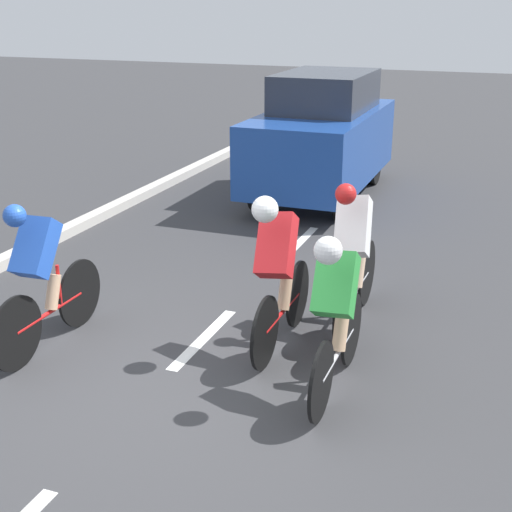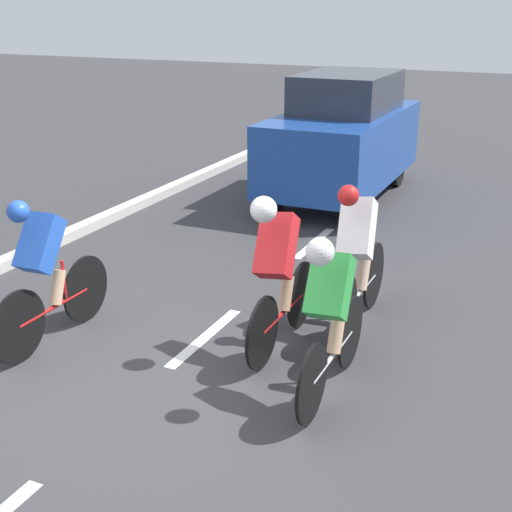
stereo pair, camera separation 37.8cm
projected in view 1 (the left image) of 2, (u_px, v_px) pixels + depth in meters
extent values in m
plane|color=#38383A|center=(154.00, 389.00, 6.19)|extent=(60.00, 60.00, 0.00)
cube|color=white|center=(204.00, 338.00, 7.10)|extent=(0.12, 1.40, 0.01)
cube|color=white|center=(300.00, 242.00, 9.91)|extent=(0.12, 1.40, 0.01)
cylinder|color=black|center=(367.00, 273.00, 7.81)|extent=(0.03, 0.72, 0.72)
cylinder|color=black|center=(343.00, 309.00, 6.90)|extent=(0.03, 0.72, 0.72)
cylinder|color=#B7B7BC|center=(356.00, 290.00, 7.36)|extent=(0.04, 1.04, 0.04)
cylinder|color=#B7B7BC|center=(361.00, 265.00, 7.44)|extent=(0.04, 0.04, 0.42)
cylinder|color=white|center=(357.00, 279.00, 7.37)|extent=(0.07, 0.07, 0.16)
cylinder|color=beige|center=(358.00, 271.00, 7.36)|extent=(0.12, 0.23, 0.36)
cube|color=white|center=(353.00, 226.00, 7.04)|extent=(0.39, 0.50, 0.63)
sphere|color=red|center=(346.00, 194.00, 6.73)|extent=(0.20, 0.20, 0.20)
cylinder|color=black|center=(298.00, 294.00, 7.30)|extent=(0.03, 0.69, 0.69)
cylinder|color=black|center=(265.00, 333.00, 6.44)|extent=(0.03, 0.69, 0.69)
cylinder|color=red|center=(282.00, 312.00, 6.87)|extent=(0.04, 0.97, 0.04)
cylinder|color=red|center=(288.00, 286.00, 6.95)|extent=(0.04, 0.04, 0.42)
cylinder|color=white|center=(284.00, 301.00, 6.88)|extent=(0.07, 0.07, 0.16)
cylinder|color=#DBAD84|center=(285.00, 292.00, 6.87)|extent=(0.12, 0.23, 0.36)
cube|color=red|center=(276.00, 245.00, 6.55)|extent=(0.39, 0.50, 0.63)
sphere|color=white|center=(265.00, 209.00, 6.23)|extent=(0.24, 0.24, 0.24)
cylinder|color=black|center=(352.00, 329.00, 6.54)|extent=(0.03, 0.67, 0.67)
cylinder|color=black|center=(321.00, 382.00, 5.64)|extent=(0.03, 0.67, 0.67)
cylinder|color=#B7B7BC|center=(338.00, 354.00, 6.09)|extent=(0.04, 1.01, 0.04)
cylinder|color=#B7B7BC|center=(344.00, 323.00, 6.17)|extent=(0.04, 0.04, 0.42)
cylinder|color=white|center=(339.00, 341.00, 6.10)|extent=(0.07, 0.07, 0.16)
cylinder|color=#DBAD84|center=(341.00, 331.00, 6.10)|extent=(0.12, 0.23, 0.36)
cube|color=green|center=(336.00, 284.00, 5.78)|extent=(0.35, 0.46, 0.56)
sphere|color=white|center=(328.00, 250.00, 5.47)|extent=(0.23, 0.23, 0.23)
cylinder|color=black|center=(80.00, 293.00, 7.30)|extent=(0.03, 0.70, 0.70)
cylinder|color=black|center=(16.00, 333.00, 6.42)|extent=(0.03, 0.70, 0.70)
cylinder|color=red|center=(50.00, 312.00, 6.86)|extent=(0.04, 1.00, 0.04)
cylinder|color=red|center=(59.00, 285.00, 6.94)|extent=(0.04, 0.04, 0.42)
cylinder|color=#1999D8|center=(52.00, 300.00, 6.87)|extent=(0.07, 0.07, 0.16)
cylinder|color=#DBAD84|center=(53.00, 292.00, 6.86)|extent=(0.12, 0.23, 0.36)
cube|color=blue|center=(35.00, 247.00, 6.54)|extent=(0.33, 0.48, 0.57)
sphere|color=blue|center=(15.00, 216.00, 6.22)|extent=(0.20, 0.20, 0.20)
cylinder|color=black|center=(342.00, 199.00, 10.84)|extent=(0.14, 0.64, 0.64)
cylinder|color=black|center=(258.00, 191.00, 11.29)|extent=(0.14, 0.64, 0.64)
cylinder|color=black|center=(374.00, 167.00, 12.91)|extent=(0.14, 0.64, 0.64)
cylinder|color=black|center=(302.00, 161.00, 13.37)|extent=(0.14, 0.64, 0.64)
cube|color=#1E479E|center=(321.00, 145.00, 11.91)|extent=(1.70, 3.81, 1.12)
cube|color=#2D333D|center=(326.00, 91.00, 11.78)|extent=(1.39, 2.10, 0.62)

